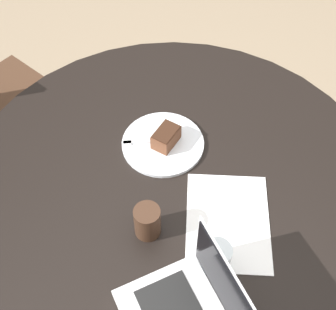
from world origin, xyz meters
TOP-DOWN VIEW (x-y plane):
  - ground_plane at (0.00, 0.00)m, footprint 12.00×12.00m
  - dining_table at (0.00, 0.00)m, footprint 1.33×1.33m
  - paper_document at (-0.03, -0.21)m, footprint 0.40×0.37m
  - plate at (0.10, 0.11)m, footprint 0.27×0.27m
  - cake_slice at (0.11, 0.10)m, footprint 0.09×0.06m
  - fork at (0.07, 0.16)m, footprint 0.12×0.15m
  - coffee_glass at (-0.18, -0.03)m, footprint 0.07×0.07m
  - water_glass at (-0.16, -0.24)m, footprint 0.08×0.08m

SIDE VIEW (x-z plane):
  - ground_plane at x=0.00m, z-range 0.00..0.00m
  - dining_table at x=0.00m, z-range 0.24..0.95m
  - paper_document at x=-0.03m, z-range 0.71..0.71m
  - plate at x=0.10m, z-range 0.71..0.72m
  - fork at x=0.07m, z-range 0.72..0.73m
  - cake_slice at x=0.11m, z-range 0.72..0.78m
  - water_glass at x=-0.16m, z-range 0.71..0.80m
  - coffee_glass at x=-0.18m, z-range 0.71..0.81m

